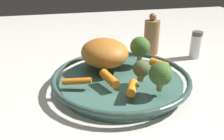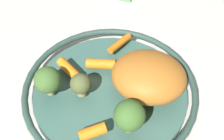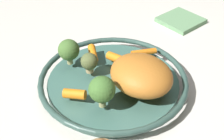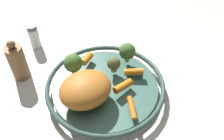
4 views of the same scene
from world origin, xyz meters
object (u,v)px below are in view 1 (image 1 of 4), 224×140
at_px(broccoli_floret_mid, 161,74).
at_px(salt_shaker, 196,45).
at_px(broccoli_floret_large, 140,47).
at_px(baby_carrot_center, 133,88).
at_px(pepper_mill, 152,36).
at_px(baby_carrot_back, 77,81).
at_px(baby_carrot_near_rim, 109,78).
at_px(broccoli_floret_small, 141,69).
at_px(roast_chicken_piece, 105,53).
at_px(serving_bowl, 121,80).
at_px(baby_carrot_left, 159,64).

xyz_separation_m(broccoli_floret_mid, salt_shaker, (-0.23, -0.24, -0.03)).
xyz_separation_m(broccoli_floret_large, broccoli_floret_mid, (0.01, 0.17, -0.00)).
xyz_separation_m(baby_carrot_center, pepper_mill, (-0.16, -0.31, 0.01)).
bearing_deg(salt_shaker, baby_carrot_back, 23.17).
relative_size(baby_carrot_center, broccoli_floret_large, 0.78).
height_order(baby_carrot_near_rim, broccoli_floret_small, broccoli_floret_small).
bearing_deg(baby_carrot_back, baby_carrot_near_rim, 172.65).
bearing_deg(roast_chicken_piece, salt_shaker, -166.33).
distance_m(serving_bowl, broccoli_floret_small, 0.07).
bearing_deg(broccoli_floret_mid, salt_shaker, -133.74).
bearing_deg(baby_carrot_center, serving_bowl, -88.74).
distance_m(baby_carrot_center, broccoli_floret_mid, 0.07).
bearing_deg(baby_carrot_back, serving_bowl, -165.80).
height_order(serving_bowl, pepper_mill, pepper_mill).
bearing_deg(broccoli_floret_mid, baby_carrot_near_rim, -31.52).
xyz_separation_m(baby_carrot_near_rim, baby_carrot_left, (-0.15, -0.05, -0.00)).
bearing_deg(roast_chicken_piece, baby_carrot_center, 100.47).
bearing_deg(baby_carrot_back, broccoli_floret_small, 174.27).
bearing_deg(pepper_mill, broccoli_floret_small, 63.51).
height_order(roast_chicken_piece, baby_carrot_near_rim, roast_chicken_piece).
bearing_deg(broccoli_floret_small, salt_shaker, -143.69).
xyz_separation_m(serving_bowl, baby_carrot_back, (0.11, 0.03, 0.02)).
bearing_deg(baby_carrot_near_rim, roast_chicken_piece, -96.15).
bearing_deg(broccoli_floret_mid, baby_carrot_left, -112.63).
height_order(baby_carrot_near_rim, broccoli_floret_large, broccoli_floret_large).
relative_size(serving_bowl, baby_carrot_near_rim, 5.81).
distance_m(roast_chicken_piece, broccoli_floret_small, 0.13).
relative_size(baby_carrot_center, pepper_mill, 0.40).
distance_m(roast_chicken_piece, broccoli_floret_mid, 0.19).
xyz_separation_m(baby_carrot_near_rim, broccoli_floret_small, (-0.08, 0.01, 0.02)).
bearing_deg(baby_carrot_near_rim, pepper_mill, -128.93).
height_order(roast_chicken_piece, baby_carrot_center, roast_chicken_piece).
relative_size(roast_chicken_piece, baby_carrot_back, 2.15).
height_order(baby_carrot_near_rim, salt_shaker, salt_shaker).
xyz_separation_m(baby_carrot_left, broccoli_floret_mid, (0.05, 0.11, 0.03)).
bearing_deg(roast_chicken_piece, baby_carrot_back, 48.43).
relative_size(serving_bowl, broccoli_floret_small, 6.94).
distance_m(baby_carrot_left, broccoli_floret_large, 0.07).
bearing_deg(broccoli_floret_large, baby_carrot_near_rim, 43.86).
distance_m(baby_carrot_near_rim, broccoli_floret_large, 0.16).
bearing_deg(broccoli_floret_small, broccoli_floret_large, -107.47).
relative_size(serving_bowl, baby_carrot_back, 5.26).
height_order(baby_carrot_back, broccoli_floret_large, broccoli_floret_large).
height_order(roast_chicken_piece, pepper_mill, pepper_mill).
bearing_deg(pepper_mill, roast_chicken_piece, 37.51).
bearing_deg(broccoli_floret_mid, roast_chicken_piece, -62.12).
bearing_deg(pepper_mill, baby_carrot_center, 61.88).
relative_size(baby_carrot_left, salt_shaker, 0.54).
distance_m(salt_shaker, pepper_mill, 0.15).
distance_m(baby_carrot_left, broccoli_floret_small, 0.09).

